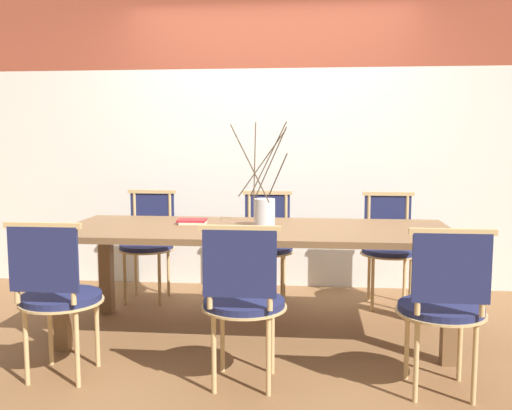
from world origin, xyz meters
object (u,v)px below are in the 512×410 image
object	(u,v)px
chair_far_center	(389,244)
vase_centerpiece	(264,210)
book_stack	(192,221)
dining_table	(256,240)
chair_near_center	(443,302)

from	to	relation	value
chair_far_center	vase_centerpiece	size ratio (longest dim) A/B	1.28
vase_centerpiece	book_stack	distance (m)	0.52
dining_table	vase_centerpiece	size ratio (longest dim) A/B	3.66
dining_table	chair_far_center	distance (m)	1.28
book_stack	vase_centerpiece	bearing A→B (deg)	-8.78
chair_near_center	book_stack	world-z (taller)	chair_near_center
dining_table	chair_near_center	distance (m)	1.33
chair_near_center	book_stack	size ratio (longest dim) A/B	4.20
chair_near_center	book_stack	distance (m)	1.79
vase_centerpiece	book_stack	world-z (taller)	vase_centerpiece
dining_table	chair_far_center	xyz separation A→B (m)	(0.98, 0.81, -0.16)
dining_table	vase_centerpiece	bearing A→B (deg)	48.44
dining_table	book_stack	size ratio (longest dim) A/B	12.04
book_stack	chair_near_center	bearing A→B (deg)	-32.33
vase_centerpiece	chair_near_center	bearing A→B (deg)	-41.30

